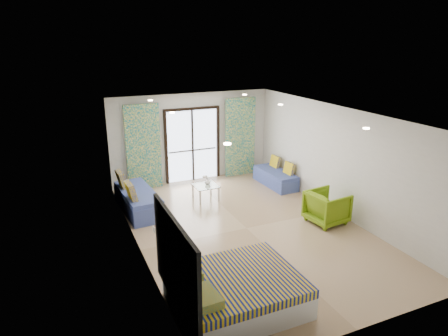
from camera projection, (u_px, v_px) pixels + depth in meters
name	position (u px, v px, depth m)	size (l,w,h in m)	color
floor	(247.00, 228.00, 9.36)	(5.00, 7.50, 0.01)	#937657
ceiling	(249.00, 114.00, 8.52)	(5.00, 7.50, 0.01)	silver
wall_back	(192.00, 137.00, 12.20)	(5.00, 0.01, 2.70)	silver
wall_front	(367.00, 252.00, 5.67)	(5.00, 0.01, 2.70)	silver
wall_left	(136.00, 190.00, 7.98)	(0.01, 7.50, 2.70)	silver
wall_right	(337.00, 161.00, 9.89)	(0.01, 7.50, 2.70)	silver
balcony_door	(192.00, 141.00, 12.20)	(1.76, 0.08, 2.28)	black
balcony_rail	(193.00, 150.00, 12.31)	(1.52, 0.03, 0.04)	#595451
curtain_left	(143.00, 147.00, 11.48)	(1.00, 0.10, 2.50)	silver
curtain_right	(240.00, 137.00, 12.67)	(1.00, 0.10, 2.50)	silver
downlight_a	(227.00, 144.00, 6.25)	(0.12, 0.12, 0.02)	#FFE0B2
downlight_b	(366.00, 128.00, 7.32)	(0.12, 0.12, 0.02)	#FFE0B2
downlight_c	(172.00, 113.00, 8.86)	(0.12, 0.12, 0.02)	#FFE0B2
downlight_d	(280.00, 105.00, 9.93)	(0.12, 0.12, 0.02)	#FFE0B2
downlight_e	(150.00, 100.00, 10.60)	(0.12, 0.12, 0.02)	#FFE0B2
downlight_f	(245.00, 95.00, 11.67)	(0.12, 0.12, 0.02)	#FFE0B2
headboard	(175.00, 264.00, 5.93)	(0.06, 2.10, 1.50)	black
switch_plate	(154.00, 229.00, 7.01)	(0.02, 0.10, 0.10)	silver
bed	(235.00, 291.00, 6.54)	(2.05, 1.67, 0.71)	silver
daybed_left	(137.00, 200.00, 10.20)	(0.90, 2.03, 0.98)	#3C4C8F
daybed_right	(276.00, 177.00, 12.04)	(0.69, 1.63, 0.80)	#3C4C8F
coffee_table	(206.00, 187.00, 10.92)	(0.64, 0.64, 0.72)	silver
vase	(208.00, 182.00, 10.93)	(0.16, 0.16, 0.16)	white
armchair	(327.00, 206.00, 9.54)	(0.84, 0.79, 0.86)	#6B9212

